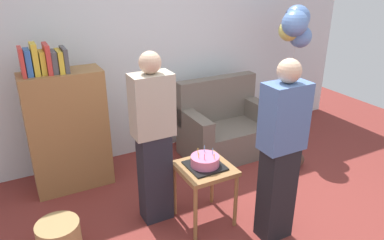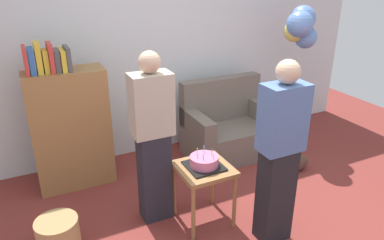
{
  "view_description": "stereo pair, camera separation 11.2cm",
  "coord_description": "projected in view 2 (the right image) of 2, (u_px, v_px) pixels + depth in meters",
  "views": [
    {
      "loc": [
        -1.64,
        -2.14,
        2.27
      ],
      "look_at": [
        -0.18,
        0.61,
        0.95
      ],
      "focal_mm": 34.33,
      "sensor_mm": 36.0,
      "label": 1
    },
    {
      "loc": [
        -1.54,
        -2.19,
        2.27
      ],
      "look_at": [
        -0.18,
        0.61,
        0.95
      ],
      "focal_mm": 34.33,
      "sensor_mm": 36.0,
      "label": 2
    }
  ],
  "objects": [
    {
      "name": "wall_back",
      "position": [
        154.0,
        46.0,
        4.49
      ],
      "size": [
        6.0,
        0.1,
        2.7
      ],
      "primitive_type": "cube",
      "color": "silver",
      "rests_on": "ground_plane"
    },
    {
      "name": "person_holding_cake",
      "position": [
        279.0,
        155.0,
        3.01
      ],
      "size": [
        0.36,
        0.22,
        1.63
      ],
      "rotation": [
        0.0,
        0.0,
        2.77
      ],
      "color": "black",
      "rests_on": "ground_plane"
    },
    {
      "name": "bookshelf",
      "position": [
        70.0,
        126.0,
        3.89
      ],
      "size": [
        0.8,
        0.36,
        1.6
      ],
      "color": "olive",
      "rests_on": "ground_plane"
    },
    {
      "name": "birthday_cake",
      "position": [
        204.0,
        162.0,
        3.3
      ],
      "size": [
        0.32,
        0.32,
        0.17
      ],
      "color": "black",
      "rests_on": "side_table"
    },
    {
      "name": "wicker_basket",
      "position": [
        58.0,
        235.0,
        3.12
      ],
      "size": [
        0.36,
        0.36,
        0.3
      ],
      "primitive_type": "cylinder",
      "color": "#A88451",
      "rests_on": "ground_plane"
    },
    {
      "name": "handbag",
      "position": [
        298.0,
        163.0,
        4.35
      ],
      "size": [
        0.28,
        0.14,
        0.2
      ],
      "primitive_type": "ellipsoid",
      "color": "#473328",
      "rests_on": "ground_plane"
    },
    {
      "name": "balloon_bunch",
      "position": [
        301.0,
        26.0,
        4.46
      ],
      "size": [
        0.52,
        0.5,
        1.82
      ],
      "color": "silver",
      "rests_on": "ground_plane"
    },
    {
      "name": "side_table",
      "position": [
        204.0,
        175.0,
        3.36
      ],
      "size": [
        0.48,
        0.48,
        0.58
      ],
      "color": "olive",
      "rests_on": "ground_plane"
    },
    {
      "name": "couch",
      "position": [
        228.0,
        129.0,
        4.68
      ],
      "size": [
        1.1,
        0.7,
        0.96
      ],
      "color": "#6B6056",
      "rests_on": "ground_plane"
    },
    {
      "name": "ground_plane",
      "position": [
        240.0,
        237.0,
        3.32
      ],
      "size": [
        8.0,
        8.0,
        0.0
      ],
      "primitive_type": "plane",
      "color": "maroon"
    },
    {
      "name": "person_blowing_candles",
      "position": [
        153.0,
        139.0,
        3.28
      ],
      "size": [
        0.36,
        0.22,
        1.63
      ],
      "rotation": [
        0.0,
        0.0,
        0.08
      ],
      "color": "#23232D",
      "rests_on": "ground_plane"
    }
  ]
}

